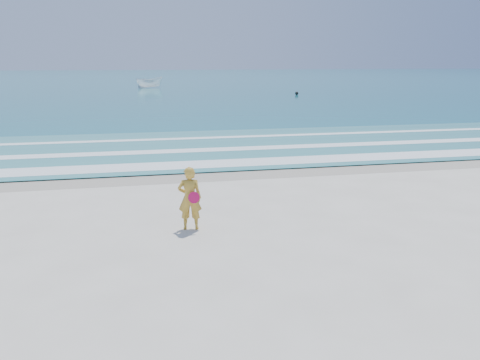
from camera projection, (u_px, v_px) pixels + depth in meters
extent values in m
plane|color=silver|center=(293.00, 291.00, 8.10)|extent=(400.00, 400.00, 0.00)
cube|color=#B2A893|center=(215.00, 173.00, 16.64)|extent=(400.00, 2.40, 0.00)
cube|color=#19727F|center=(152.00, 78.00, 107.70)|extent=(400.00, 190.00, 0.04)
cube|color=#59B7AD|center=(198.00, 147.00, 21.37)|extent=(400.00, 10.00, 0.01)
cube|color=white|center=(210.00, 164.00, 17.86)|extent=(400.00, 1.40, 0.01)
cube|color=white|center=(200.00, 150.00, 20.61)|extent=(400.00, 0.90, 0.01)
cube|color=white|center=(192.00, 138.00, 23.74)|extent=(400.00, 0.60, 0.01)
imported|color=white|center=(149.00, 82.00, 67.47)|extent=(4.26, 2.78, 1.54)
sphere|color=black|center=(297.00, 93.00, 53.63)|extent=(0.39, 0.39, 0.39)
imported|color=gold|center=(190.00, 198.00, 10.93)|extent=(0.60, 0.45, 1.51)
cylinder|color=#CE1250|center=(194.00, 198.00, 10.76)|extent=(0.27, 0.08, 0.27)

